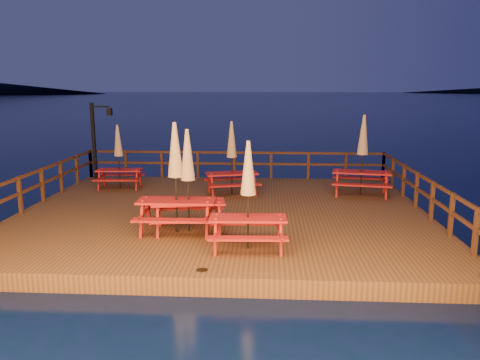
{
  "coord_description": "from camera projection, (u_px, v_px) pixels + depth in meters",
  "views": [
    {
      "loc": [
        1.29,
        -13.47,
        4.09
      ],
      "look_at": [
        0.47,
        0.6,
        1.21
      ],
      "focal_mm": 35.0,
      "sensor_mm": 36.0,
      "label": 1
    }
  ],
  "objects": [
    {
      "name": "deck_piles",
      "position": [
        223.0,
        233.0,
        14.13
      ],
      "size": [
        11.44,
        9.44,
        1.4
      ],
      "color": "#3C1D13",
      "rests_on": "ground"
    },
    {
      "name": "picnic_table_1",
      "position": [
        362.0,
        154.0,
        15.65
      ],
      "size": [
        2.13,
        1.85,
        2.72
      ],
      "rotation": [
        0.0,
        0.0,
        -0.16
      ],
      "color": "maroon",
      "rests_on": "deck"
    },
    {
      "name": "picnic_table_2",
      "position": [
        188.0,
        179.0,
        11.73
      ],
      "size": [
        2.04,
        1.77,
        2.62
      ],
      "rotation": [
        0.0,
        0.0,
        0.15
      ],
      "color": "maroon",
      "rests_on": "deck"
    },
    {
      "name": "ground",
      "position": [
        223.0,
        223.0,
        14.07
      ],
      "size": [
        500.0,
        500.0,
        0.0
      ],
      "primitive_type": "plane",
      "color": "black",
      "rests_on": "ground"
    },
    {
      "name": "railing",
      "position": [
        228.0,
        174.0,
        15.57
      ],
      "size": [
        11.8,
        9.75,
        1.1
      ],
      "color": "#3C1D13",
      "rests_on": "deck"
    },
    {
      "name": "picnic_table_0",
      "position": [
        232.0,
        157.0,
        15.79
      ],
      "size": [
        2.07,
        1.85,
        2.5
      ],
      "rotation": [
        0.0,
        0.0,
        0.27
      ],
      "color": "maroon",
      "rests_on": "deck"
    },
    {
      "name": "deck",
      "position": [
        223.0,
        217.0,
        14.03
      ],
      "size": [
        12.0,
        10.0,
        0.4
      ],
      "primitive_type": "cube",
      "color": "#4B3118",
      "rests_on": "ground"
    },
    {
      "name": "lamp_post",
      "position": [
        97.0,
        134.0,
        18.39
      ],
      "size": [
        0.85,
        0.18,
        3.0
      ],
      "color": "black",
      "rests_on": "deck"
    },
    {
      "name": "picnic_table_4",
      "position": [
        119.0,
        156.0,
        16.75
      ],
      "size": [
        1.69,
        1.43,
        2.3
      ],
      "rotation": [
        0.0,
        0.0,
        0.07
      ],
      "color": "maroon",
      "rests_on": "deck"
    },
    {
      "name": "picnic_table_3",
      "position": [
        176.0,
        176.0,
        11.67
      ],
      "size": [
        1.98,
        1.63,
        2.79
      ],
      "rotation": [
        0.0,
        0.0,
        0.01
      ],
      "color": "maroon",
      "rests_on": "deck"
    },
    {
      "name": "picnic_table_5",
      "position": [
        248.0,
        194.0,
        10.47
      ],
      "size": [
        1.8,
        1.5,
        2.49
      ],
      "rotation": [
        0.0,
        0.0,
        0.04
      ],
      "color": "maroon",
      "rests_on": "deck"
    }
  ]
}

